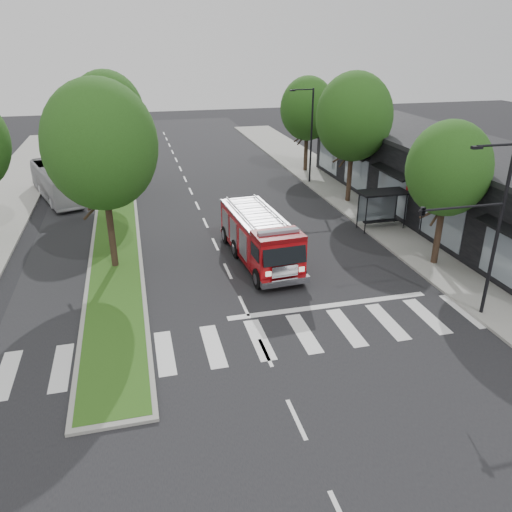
# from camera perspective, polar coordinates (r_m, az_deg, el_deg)

# --- Properties ---
(ground) EXTENTS (140.00, 140.00, 0.00)m
(ground) POSITION_cam_1_polar(r_m,az_deg,el_deg) (24.07, -1.40, -5.71)
(ground) COLOR black
(ground) RESTS_ON ground
(sidewalk_right) EXTENTS (5.00, 80.00, 0.15)m
(sidewalk_right) POSITION_cam_1_polar(r_m,az_deg,el_deg) (36.83, 14.34, 4.38)
(sidewalk_right) COLOR gray
(sidewalk_right) RESTS_ON ground
(median) EXTENTS (3.00, 50.00, 0.15)m
(median) POSITION_cam_1_polar(r_m,az_deg,el_deg) (40.24, -15.65, 5.88)
(median) COLOR gray
(median) RESTS_ON ground
(storefront_row) EXTENTS (8.00, 30.00, 5.00)m
(storefront_row) POSITION_cam_1_polar(r_m,az_deg,el_deg) (38.46, 20.71, 8.18)
(storefront_row) COLOR black
(storefront_row) RESTS_ON ground
(bus_shelter) EXTENTS (3.20, 1.60, 2.61)m
(bus_shelter) POSITION_cam_1_polar(r_m,az_deg,el_deg) (34.09, 14.16, 6.33)
(bus_shelter) COLOR black
(bus_shelter) RESTS_ON ground
(tree_right_near) EXTENTS (4.40, 4.40, 8.05)m
(tree_right_near) POSITION_cam_1_polar(r_m,az_deg,el_deg) (28.31, 21.14, 9.26)
(tree_right_near) COLOR black
(tree_right_near) RESTS_ON ground
(tree_right_mid) EXTENTS (5.60, 5.60, 9.72)m
(tree_right_mid) POSITION_cam_1_polar(r_m,az_deg,el_deg) (38.38, 11.14, 15.33)
(tree_right_mid) COLOR black
(tree_right_mid) RESTS_ON ground
(tree_right_far) EXTENTS (5.00, 5.00, 8.73)m
(tree_right_far) POSITION_cam_1_polar(r_m,az_deg,el_deg) (47.64, 5.91, 16.41)
(tree_right_far) COLOR black
(tree_right_far) RESTS_ON ground
(tree_median_near) EXTENTS (5.80, 5.80, 10.16)m
(tree_median_near) POSITION_cam_1_polar(r_m,az_deg,el_deg) (26.97, -17.36, 11.97)
(tree_median_near) COLOR black
(tree_median_near) RESTS_ON ground
(tree_median_far) EXTENTS (5.60, 5.60, 9.72)m
(tree_median_far) POSITION_cam_1_polar(r_m,az_deg,el_deg) (40.83, -16.65, 15.29)
(tree_median_far) COLOR black
(tree_median_far) RESTS_ON ground
(streetlight_right_near) EXTENTS (4.08, 0.22, 8.00)m
(streetlight_right_near) POSITION_cam_1_polar(r_m,az_deg,el_deg) (23.22, 24.44, 3.58)
(streetlight_right_near) COLOR black
(streetlight_right_near) RESTS_ON ground
(streetlight_right_far) EXTENTS (2.11, 0.20, 8.00)m
(streetlight_right_far) POSITION_cam_1_polar(r_m,az_deg,el_deg) (43.73, 6.18, 13.94)
(streetlight_right_far) COLOR black
(streetlight_right_far) RESTS_ON ground
(fire_engine) EXTENTS (3.12, 8.64, 2.94)m
(fire_engine) POSITION_cam_1_polar(r_m,az_deg,el_deg) (28.26, 0.41, 2.11)
(fire_engine) COLOR #660508
(fire_engine) RESTS_ON ground
(city_bus) EXTENTS (4.98, 9.57, 2.61)m
(city_bus) POSITION_cam_1_polar(r_m,az_deg,el_deg) (42.78, -21.85, 7.80)
(city_bus) COLOR #B0B1B5
(city_bus) RESTS_ON ground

